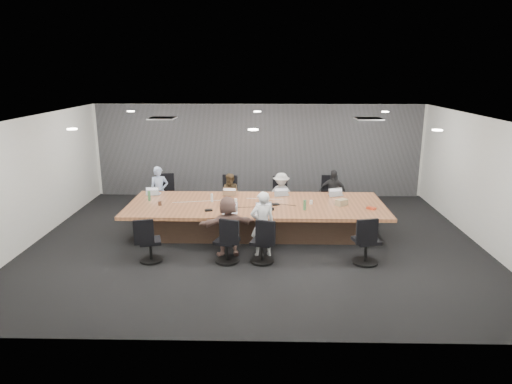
{
  "coord_description": "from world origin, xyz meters",
  "views": [
    {
      "loc": [
        0.23,
        -9.78,
        3.77
      ],
      "look_at": [
        0.0,
        0.4,
        1.05
      ],
      "focal_mm": 32.0,
      "sensor_mm": 36.0,
      "label": 1
    }
  ],
  "objects_px": {
    "chair_3": "(330,198)",
    "laptop_2": "(282,194)",
    "chair_7": "(366,244)",
    "snack_packet": "(371,208)",
    "person_1": "(231,195)",
    "person_6": "(262,224)",
    "chair_5": "(227,245)",
    "laptop_3": "(336,195)",
    "bottle_clear": "(212,198)",
    "chair_0": "(163,197)",
    "person_0": "(159,191)",
    "chair_2": "(281,199)",
    "chair_6": "(262,245)",
    "laptop_1": "(230,194)",
    "conference_table": "(256,217)",
    "chair_4": "(150,245)",
    "chair_1": "(232,198)",
    "bottle_green_left": "(149,196)",
    "stapler": "(270,209)",
    "mug_brown": "(160,203)",
    "laptop_5": "(230,213)",
    "canvas_bag": "(342,202)",
    "person_3": "(332,193)",
    "person_2": "(281,195)",
    "laptop_0": "(154,194)",
    "person_5": "(228,226)",
    "laptop_6": "(263,214)",
    "bottle_green_right": "(305,205)"
  },
  "relations": [
    {
      "from": "conference_table",
      "to": "person_6",
      "type": "bearing_deg",
      "value": -83.16
    },
    {
      "from": "chair_4",
      "to": "person_0",
      "type": "height_order",
      "value": "person_0"
    },
    {
      "from": "chair_3",
      "to": "chair_4",
      "type": "height_order",
      "value": "chair_3"
    },
    {
      "from": "laptop_6",
      "to": "laptop_3",
      "type": "bearing_deg",
      "value": 33.65
    },
    {
      "from": "laptop_2",
      "to": "person_6",
      "type": "bearing_deg",
      "value": 69.34
    },
    {
      "from": "chair_1",
      "to": "chair_6",
      "type": "height_order",
      "value": "chair_1"
    },
    {
      "from": "chair_6",
      "to": "person_6",
      "type": "height_order",
      "value": "person_6"
    },
    {
      "from": "chair_1",
      "to": "chair_3",
      "type": "distance_m",
      "value": 2.68
    },
    {
      "from": "bottle_clear",
      "to": "stapler",
      "type": "bearing_deg",
      "value": -25.52
    },
    {
      "from": "person_1",
      "to": "laptop_1",
      "type": "relative_size",
      "value": 3.38
    },
    {
      "from": "person_0",
      "to": "bottle_green_left",
      "type": "height_order",
      "value": "person_0"
    },
    {
      "from": "laptop_1",
      "to": "person_2",
      "type": "distance_m",
      "value": 1.44
    },
    {
      "from": "person_6",
      "to": "mug_brown",
      "type": "height_order",
      "value": "person_6"
    },
    {
      "from": "conference_table",
      "to": "chair_3",
      "type": "bearing_deg",
      "value": 40.57
    },
    {
      "from": "laptop_0",
      "to": "stapler",
      "type": "height_order",
      "value": "stapler"
    },
    {
      "from": "chair_1",
      "to": "bottle_clear",
      "type": "distance_m",
      "value": 1.67
    },
    {
      "from": "person_5",
      "to": "bottle_clear",
      "type": "xyz_separation_m",
      "value": [
        -0.5,
        1.49,
        0.19
      ]
    },
    {
      "from": "chair_0",
      "to": "snack_packet",
      "type": "xyz_separation_m",
      "value": [
        5.22,
        -2.08,
        0.34
      ]
    },
    {
      "from": "chair_7",
      "to": "laptop_1",
      "type": "height_order",
      "value": "chair_7"
    },
    {
      "from": "chair_4",
      "to": "stapler",
      "type": "distance_m",
      "value": 2.73
    },
    {
      "from": "canvas_bag",
      "to": "chair_7",
      "type": "bearing_deg",
      "value": -80.93
    },
    {
      "from": "laptop_6",
      "to": "laptop_1",
      "type": "bearing_deg",
      "value": 110.42
    },
    {
      "from": "chair_3",
      "to": "person_0",
      "type": "xyz_separation_m",
      "value": [
        -4.59,
        -0.35,
        0.26
      ]
    },
    {
      "from": "person_6",
      "to": "laptop_2",
      "type": "bearing_deg",
      "value": -115.74
    },
    {
      "from": "person_3",
      "to": "bottle_clear",
      "type": "relative_size",
      "value": 6.5
    },
    {
      "from": "laptop_2",
      "to": "person_6",
      "type": "height_order",
      "value": "person_6"
    },
    {
      "from": "chair_2",
      "to": "bottle_clear",
      "type": "relative_size",
      "value": 3.77
    },
    {
      "from": "chair_0",
      "to": "laptop_1",
      "type": "bearing_deg",
      "value": 139.52
    },
    {
      "from": "chair_4",
      "to": "person_3",
      "type": "xyz_separation_m",
      "value": [
        4.09,
        3.05,
        0.27
      ]
    },
    {
      "from": "bottle_clear",
      "to": "chair_0",
      "type": "bearing_deg",
      "value": 134.7
    },
    {
      "from": "chair_1",
      "to": "snack_packet",
      "type": "bearing_deg",
      "value": 166.47
    },
    {
      "from": "laptop_2",
      "to": "bottle_green_right",
      "type": "bearing_deg",
      "value": 101.74
    },
    {
      "from": "chair_2",
      "to": "canvas_bag",
      "type": "bearing_deg",
      "value": 131.25
    },
    {
      "from": "person_1",
      "to": "person_6",
      "type": "bearing_deg",
      "value": -65.0
    },
    {
      "from": "chair_2",
      "to": "chair_6",
      "type": "height_order",
      "value": "chair_2"
    },
    {
      "from": "laptop_0",
      "to": "laptop_2",
      "type": "xyz_separation_m",
      "value": [
        3.23,
        0.0,
        0.0
      ]
    },
    {
      "from": "conference_table",
      "to": "snack_packet",
      "type": "height_order",
      "value": "snack_packet"
    },
    {
      "from": "person_0",
      "to": "person_1",
      "type": "height_order",
      "value": "person_0"
    },
    {
      "from": "chair_4",
      "to": "person_1",
      "type": "xyz_separation_m",
      "value": [
        1.41,
        3.05,
        0.21
      ]
    },
    {
      "from": "person_1",
      "to": "chair_2",
      "type": "bearing_deg",
      "value": 22.3
    },
    {
      "from": "person_2",
      "to": "bottle_green_left",
      "type": "relative_size",
      "value": 5.07
    },
    {
      "from": "chair_7",
      "to": "snack_packet",
      "type": "bearing_deg",
      "value": 60.86
    },
    {
      "from": "chair_3",
      "to": "laptop_2",
      "type": "xyz_separation_m",
      "value": [
        -1.35,
        -0.9,
        0.35
      ]
    },
    {
      "from": "laptop_3",
      "to": "chair_7",
      "type": "bearing_deg",
      "value": 84.43
    },
    {
      "from": "conference_table",
      "to": "person_0",
      "type": "height_order",
      "value": "person_0"
    },
    {
      "from": "chair_7",
      "to": "mug_brown",
      "type": "distance_m",
      "value": 4.74
    },
    {
      "from": "chair_6",
      "to": "person_6",
      "type": "xyz_separation_m",
      "value": [
        0.0,
        0.35,
        0.33
      ]
    },
    {
      "from": "bottle_green_left",
      "to": "laptop_5",
      "type": "bearing_deg",
      "value": -26.36
    },
    {
      "from": "chair_5",
      "to": "laptop_2",
      "type": "bearing_deg",
      "value": 83.59
    },
    {
      "from": "chair_5",
      "to": "laptop_3",
      "type": "xyz_separation_m",
      "value": [
        2.54,
        2.5,
        0.38
      ]
    }
  ]
}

